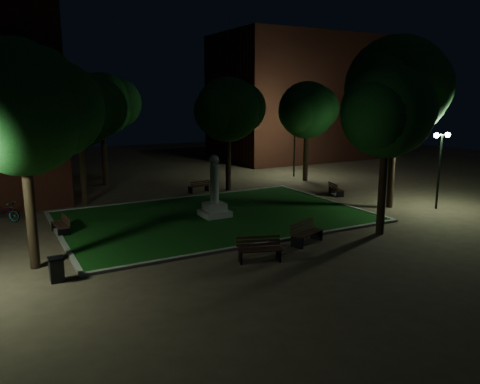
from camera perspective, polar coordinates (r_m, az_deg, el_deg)
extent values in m
plane|color=#4E3E2E|center=(22.65, -0.90, -4.25)|extent=(80.00, 80.00, 0.00)
cube|color=#0F3D0E|center=(24.36, -3.10, -3.02)|extent=(15.00, 10.00, 0.08)
cube|color=slate|center=(20.05, 3.26, -6.20)|extent=(15.40, 0.20, 0.12)
cube|color=slate|center=(28.92, -7.48, -0.72)|extent=(15.40, 0.20, 0.12)
cube|color=slate|center=(22.29, -21.07, -5.15)|extent=(0.20, 10.00, 0.12)
cube|color=slate|center=(28.38, 10.88, -1.07)|extent=(0.20, 10.00, 0.12)
cube|color=gray|center=(24.31, -3.10, -2.59)|extent=(1.40, 1.40, 0.30)
cube|color=gray|center=(24.23, -3.11, -1.79)|extent=(1.00, 1.00, 0.40)
cylinder|color=gray|center=(23.98, -3.14, 1.00)|extent=(0.44, 0.44, 2.00)
sphere|color=gray|center=(23.78, -3.18, 3.97)|extent=(0.50, 0.50, 0.50)
cube|color=#4F2116|center=(48.32, 7.07, 11.30)|extent=(16.00, 10.00, 12.00)
cylinder|color=black|center=(18.37, -24.18, -2.10)|extent=(0.36, 0.36, 4.32)
sphere|color=#18531A|center=(17.93, -25.11, 8.78)|extent=(4.41, 4.41, 4.41)
sphere|color=#18531A|center=(18.24, -21.69, 9.40)|extent=(3.53, 3.53, 3.53)
cylinder|color=black|center=(28.16, -18.62, 2.64)|extent=(0.36, 0.36, 4.18)
sphere|color=#18531A|center=(27.87, -19.07, 9.47)|extent=(4.23, 4.23, 4.23)
sphere|color=#18531A|center=(28.27, -17.01, 9.82)|extent=(3.38, 3.38, 3.38)
sphere|color=#18531A|center=(27.44, -20.70, 9.13)|extent=(3.17, 3.17, 3.17)
cylinder|color=black|center=(31.02, -1.44, 3.92)|extent=(0.36, 0.36, 4.07)
sphere|color=#18531A|center=(30.75, -1.47, 10.02)|extent=(4.20, 4.20, 4.20)
sphere|color=#18531A|center=(31.42, 0.09, 10.24)|extent=(3.36, 3.36, 3.36)
sphere|color=#18531A|center=(30.11, -2.65, 9.78)|extent=(3.15, 3.15, 3.15)
cylinder|color=black|center=(34.96, 8.02, 4.58)|extent=(0.36, 0.36, 3.95)
sphere|color=#18531A|center=(34.72, 8.17, 9.86)|extent=(4.14, 4.14, 4.14)
sphere|color=#18531A|center=(35.51, 9.34, 10.02)|extent=(3.31, 3.31, 3.31)
sphere|color=#18531A|center=(33.99, 7.33, 9.68)|extent=(3.11, 3.11, 3.11)
cylinder|color=black|center=(27.45, 18.02, 3.26)|extent=(0.36, 0.36, 4.94)
sphere|color=#18531A|center=(27.20, 18.58, 11.94)|extent=(5.61, 5.61, 5.61)
sphere|color=#18531A|center=(28.37, 20.26, 12.00)|extent=(4.49, 4.49, 4.49)
sphere|color=#18531A|center=(26.18, 17.34, 11.83)|extent=(4.21, 4.21, 4.21)
cylinder|color=black|center=(21.95, 16.96, 0.51)|extent=(0.36, 0.36, 4.30)
sphere|color=#18531A|center=(21.59, 17.49, 9.31)|extent=(4.05, 4.05, 4.05)
sphere|color=#18531A|center=(22.46, 18.96, 9.54)|extent=(3.24, 3.24, 3.24)
sphere|color=#18531A|center=(20.80, 16.51, 9.02)|extent=(3.03, 3.03, 3.03)
cylinder|color=black|center=(26.74, -24.85, 3.15)|extent=(0.36, 0.36, 5.50)
sphere|color=#18531A|center=(26.52, -25.62, 11.94)|extent=(4.52, 4.52, 4.52)
sphere|color=#18531A|center=(26.82, -23.20, 12.34)|extent=(3.61, 3.61, 3.61)
cylinder|color=black|center=(34.21, -16.22, 4.39)|extent=(0.36, 0.36, 4.32)
sphere|color=#18531A|center=(33.98, -16.56, 10.19)|extent=(4.35, 4.35, 4.35)
sphere|color=#18531A|center=(34.42, -14.85, 10.46)|extent=(3.48, 3.48, 3.48)
sphere|color=#18531A|center=(33.51, -17.91, 9.93)|extent=(3.26, 3.26, 3.26)
cylinder|color=black|center=(28.08, 23.09, 2.21)|extent=(0.12, 0.12, 4.11)
cylinder|color=black|center=(27.86, 23.43, 6.38)|extent=(0.90, 0.08, 0.08)
sphere|color=#D8FFD8|center=(27.50, 22.84, 6.37)|extent=(0.28, 0.28, 0.28)
sphere|color=#D8FFD8|center=(28.21, 24.00, 6.39)|extent=(0.28, 0.28, 0.28)
cylinder|color=black|center=(36.68, 6.65, 5.07)|extent=(0.12, 0.12, 4.12)
cylinder|color=black|center=(36.50, 6.73, 8.29)|extent=(0.90, 0.08, 0.08)
sphere|color=#D8FFD8|center=(36.24, 6.14, 8.28)|extent=(0.28, 0.28, 0.28)
sphere|color=#D8FFD8|center=(36.76, 7.30, 8.30)|extent=(0.28, 0.28, 0.28)
cube|color=black|center=(17.83, 0.03, -7.89)|extent=(0.25, 0.57, 0.47)
cube|color=black|center=(18.13, 4.72, -7.60)|extent=(0.25, 0.57, 0.47)
cube|color=#351C15|center=(17.67, 2.56, -7.25)|extent=(1.64, 0.64, 0.04)
cube|color=#351C15|center=(17.81, 2.46, -7.09)|extent=(1.64, 0.64, 0.04)
cube|color=#351C15|center=(17.95, 2.36, -6.94)|extent=(1.64, 0.64, 0.04)
cube|color=#351C15|center=(18.09, 2.26, -6.80)|extent=(1.64, 0.64, 0.04)
cube|color=#351C15|center=(18.11, 2.22, -6.41)|extent=(1.63, 0.61, 0.10)
cube|color=#351C15|center=(18.07, 2.22, -5.96)|extent=(1.63, 0.61, 0.10)
cube|color=#351C15|center=(18.02, 2.23, -5.51)|extent=(1.63, 0.61, 0.10)
cube|color=black|center=(19.65, 6.95, -6.10)|extent=(0.26, 0.58, 0.47)
cube|color=black|center=(20.87, 9.30, -5.12)|extent=(0.26, 0.58, 0.47)
cube|color=#351C15|center=(20.06, 8.75, -5.04)|extent=(1.65, 0.69, 0.04)
cube|color=#351C15|center=(20.14, 8.39, -4.97)|extent=(1.65, 0.69, 0.04)
cube|color=#351C15|center=(20.22, 8.03, -4.89)|extent=(1.65, 0.69, 0.04)
cube|color=#351C15|center=(20.29, 7.67, -4.82)|extent=(1.65, 0.69, 0.04)
cube|color=#351C15|center=(20.30, 7.53, -4.49)|extent=(1.64, 0.65, 0.10)
cube|color=#351C15|center=(20.26, 7.54, -4.08)|extent=(1.64, 0.65, 0.10)
cube|color=#351C15|center=(20.22, 7.55, -3.67)|extent=(1.64, 0.65, 0.10)
cube|color=black|center=(23.59, -21.37, -3.88)|extent=(0.53, 0.10, 0.42)
cube|color=black|center=(22.32, -20.65, -4.69)|extent=(0.53, 0.10, 0.42)
cube|color=#351C15|center=(22.86, -21.58, -3.81)|extent=(0.20, 1.53, 0.04)
cube|color=#351C15|center=(22.89, -21.25, -3.77)|extent=(0.20, 1.53, 0.04)
cube|color=#351C15|center=(22.91, -20.92, -3.73)|extent=(0.20, 1.53, 0.04)
cube|color=#351C15|center=(22.94, -20.60, -3.68)|extent=(0.20, 1.53, 0.04)
cube|color=#351C15|center=(22.93, -20.47, -3.44)|extent=(0.17, 1.53, 0.09)
cube|color=#351C15|center=(22.89, -20.50, -3.11)|extent=(0.17, 1.53, 0.09)
cube|color=#351C15|center=(22.86, -20.52, -2.79)|extent=(0.17, 1.53, 0.09)
cube|color=black|center=(29.82, 12.11, -0.24)|extent=(0.48, 0.19, 0.39)
cube|color=black|center=(30.94, 11.18, 0.22)|extent=(0.48, 0.19, 0.39)
cube|color=#351C15|center=(30.41, 11.99, 0.39)|extent=(0.49, 1.39, 0.04)
cube|color=#351C15|center=(30.36, 11.77, 0.38)|extent=(0.49, 1.39, 0.04)
cube|color=#351C15|center=(30.31, 11.56, 0.37)|extent=(0.49, 1.39, 0.04)
cube|color=#351C15|center=(30.27, 11.34, 0.36)|extent=(0.49, 1.39, 0.04)
cube|color=#351C15|center=(30.23, 11.26, 0.52)|extent=(0.46, 1.38, 0.09)
cube|color=#351C15|center=(30.20, 11.26, 0.75)|extent=(0.46, 1.38, 0.09)
cube|color=#351C15|center=(30.18, 11.27, 0.98)|extent=(0.46, 1.38, 0.09)
cube|color=black|center=(31.14, -4.07, 0.49)|extent=(0.11, 0.49, 0.39)
cube|color=black|center=(30.53, -6.07, 0.23)|extent=(0.11, 0.49, 0.39)
cube|color=#351C15|center=(30.95, -5.25, 0.79)|extent=(1.42, 0.24, 0.04)
cube|color=#351C15|center=(30.85, -5.14, 0.75)|extent=(1.42, 0.24, 0.04)
cube|color=#351C15|center=(30.74, -5.02, 0.72)|extent=(1.42, 0.24, 0.04)
cube|color=#351C15|center=(30.64, -4.90, 0.68)|extent=(1.42, 0.24, 0.04)
cube|color=#351C15|center=(30.58, -4.85, 0.83)|extent=(1.42, 0.21, 0.09)
cube|color=#351C15|center=(30.55, -4.86, 1.06)|extent=(1.42, 0.21, 0.09)
cube|color=#351C15|center=(30.53, -4.86, 1.29)|extent=(1.42, 0.21, 0.09)
cube|color=black|center=(17.23, -21.45, -8.86)|extent=(0.44, 0.44, 0.80)
cube|color=black|center=(17.09, -21.56, -7.52)|extent=(0.50, 0.50, 0.05)
imported|color=black|center=(26.30, -26.92, -2.17)|extent=(1.88, 1.72, 1.00)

